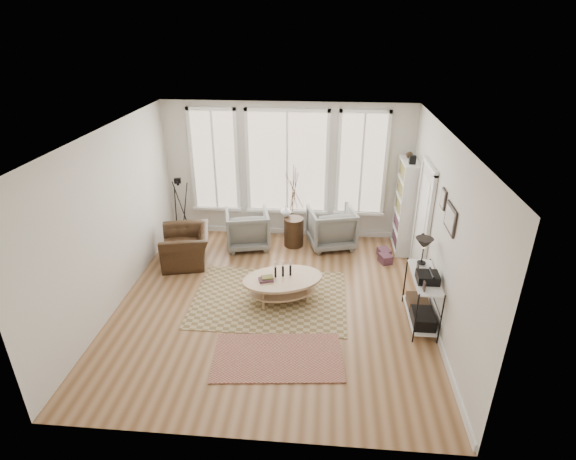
# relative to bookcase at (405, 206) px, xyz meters

# --- Properties ---
(room) EXTENTS (5.50, 5.54, 2.90)m
(room) POSITION_rel_bookcase_xyz_m (-2.42, -2.20, 0.47)
(room) COLOR #9A704B
(room) RESTS_ON ground
(bay_window) EXTENTS (4.14, 0.12, 2.24)m
(bay_window) POSITION_rel_bookcase_xyz_m (-2.44, 0.49, 0.65)
(bay_window) COLOR #D9AF89
(bay_window) RESTS_ON ground
(door) EXTENTS (0.09, 1.06, 2.22)m
(door) POSITION_rel_bookcase_xyz_m (0.13, -1.08, 0.17)
(door) COLOR silver
(door) RESTS_ON ground
(bookcase) EXTENTS (0.31, 0.85, 2.06)m
(bookcase) POSITION_rel_bookcase_xyz_m (0.00, 0.00, 0.00)
(bookcase) COLOR white
(bookcase) RESTS_ON ground
(low_shelf) EXTENTS (0.38, 1.08, 1.30)m
(low_shelf) POSITION_rel_bookcase_xyz_m (-0.06, -2.52, -0.44)
(low_shelf) COLOR white
(low_shelf) RESTS_ON ground
(wall_art) EXTENTS (0.04, 0.88, 0.44)m
(wall_art) POSITION_rel_bookcase_xyz_m (0.14, -2.49, 0.92)
(wall_art) COLOR black
(wall_art) RESTS_ON ground
(rug_main) EXTENTS (2.61, 1.96, 0.01)m
(rug_main) POSITION_rel_bookcase_xyz_m (-2.52, -2.10, -0.95)
(rug_main) COLOR brown
(rug_main) RESTS_ON ground
(rug_runner) EXTENTS (1.93, 1.19, 0.01)m
(rug_runner) POSITION_rel_bookcase_xyz_m (-2.21, -3.57, -0.94)
(rug_runner) COLOR maroon
(rug_runner) RESTS_ON ground
(coffee_table) EXTENTS (1.56, 1.24, 0.62)m
(coffee_table) POSITION_rel_bookcase_xyz_m (-2.29, -2.10, -0.62)
(coffee_table) COLOR tan
(coffee_table) RESTS_ON ground
(armchair_left) EXTENTS (1.05, 1.06, 0.81)m
(armchair_left) POSITION_rel_bookcase_xyz_m (-3.21, -0.18, -0.55)
(armchair_left) COLOR slate
(armchair_left) RESTS_ON ground
(armchair_right) EXTENTS (1.12, 1.13, 0.85)m
(armchair_right) POSITION_rel_bookcase_xyz_m (-1.47, -0.00, -0.53)
(armchair_right) COLOR slate
(armchair_right) RESTS_ON ground
(side_table) EXTENTS (0.41, 0.41, 1.73)m
(side_table) POSITION_rel_bookcase_xyz_m (-2.25, -0.05, -0.12)
(side_table) COLOR #352214
(side_table) RESTS_ON ground
(vase) EXTENTS (0.23, 0.23, 0.23)m
(vase) POSITION_rel_bookcase_xyz_m (-2.43, 0.07, -0.22)
(vase) COLOR silver
(vase) RESTS_ON side_table
(accent_chair) EXTENTS (1.23, 1.14, 0.68)m
(accent_chair) POSITION_rel_bookcase_xyz_m (-4.30, -0.95, -0.62)
(accent_chair) COLOR #352214
(accent_chair) RESTS_ON ground
(tripod_camera) EXTENTS (0.49, 0.49, 1.38)m
(tripod_camera) POSITION_rel_bookcase_xyz_m (-4.69, 0.06, -0.32)
(tripod_camera) COLOR black
(tripod_camera) RESTS_ON ground
(book_stack_near) EXTENTS (0.29, 0.32, 0.17)m
(book_stack_near) POSITION_rel_bookcase_xyz_m (-0.39, -0.41, -0.87)
(book_stack_near) COLOR maroon
(book_stack_near) RESTS_ON ground
(book_stack_far) EXTENTS (0.29, 0.32, 0.17)m
(book_stack_far) POSITION_rel_bookcase_xyz_m (-0.39, -0.65, -0.87)
(book_stack_far) COLOR maroon
(book_stack_far) RESTS_ON ground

